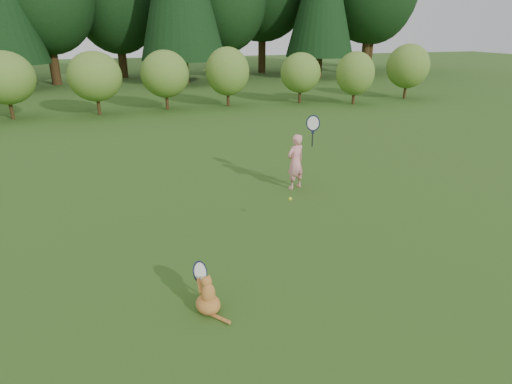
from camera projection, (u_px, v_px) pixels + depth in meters
name	position (u px, v px, depth m)	size (l,w,h in m)	color
ground	(258.00, 248.00, 7.29)	(100.00, 100.00, 0.00)	#2A5217
shrub_row	(169.00, 79.00, 18.38)	(28.00, 3.00, 2.80)	#567D26
child	(296.00, 160.00, 9.75)	(0.76, 0.52, 1.92)	pink
cat	(207.00, 293.00, 5.58)	(0.46, 0.81, 0.72)	#B45B22
tennis_ball	(290.00, 199.00, 7.73)	(0.07, 0.07, 0.07)	#AFDA19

